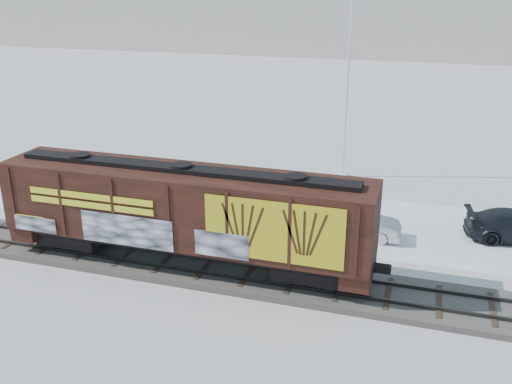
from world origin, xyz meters
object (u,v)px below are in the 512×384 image
(car_white, at_px, (357,223))
(hopper_railcar, at_px, (184,210))
(car_silver, at_px, (267,200))
(flagpole, at_px, (348,106))

(car_white, bearing_deg, hopper_railcar, 128.19)
(hopper_railcar, bearing_deg, car_silver, 76.87)
(car_silver, relative_size, car_white, 1.13)
(hopper_railcar, bearing_deg, flagpole, 72.56)
(hopper_railcar, distance_m, car_white, 9.19)
(hopper_railcar, height_order, car_white, hopper_railcar)
(hopper_railcar, distance_m, flagpole, 15.98)
(flagpole, bearing_deg, hopper_railcar, -107.44)
(hopper_railcar, relative_size, car_white, 3.74)
(hopper_railcar, height_order, flagpole, flagpole)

